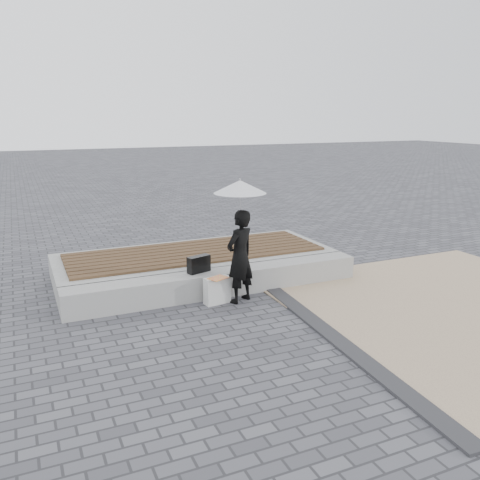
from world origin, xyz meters
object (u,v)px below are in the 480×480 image
object	(u,v)px
canvas_tote	(217,290)
woman	(240,256)
parasol	(240,187)
handbag	(199,264)
seating_ledge	(220,282)

from	to	relation	value
canvas_tote	woman	bearing A→B (deg)	-17.47
parasol	handbag	bearing A→B (deg)	135.18
woman	parasol	world-z (taller)	parasol
handbag	canvas_tote	xyz separation A→B (m)	(0.14, -0.44, -0.32)
woman	parasol	bearing A→B (deg)	180.00
seating_ledge	woman	world-z (taller)	woman
woman	handbag	xyz separation A→B (m)	(-0.50, 0.50, -0.20)
parasol	seating_ledge	bearing A→B (deg)	111.20
parasol	handbag	world-z (taller)	parasol
parasol	canvas_tote	world-z (taller)	parasol
woman	handbag	distance (m)	0.74
handbag	canvas_tote	distance (m)	0.56
seating_ledge	woman	xyz separation A→B (m)	(0.17, -0.44, 0.54)
seating_ledge	parasol	size ratio (longest dim) A/B	4.91
seating_ledge	canvas_tote	xyz separation A→B (m)	(-0.19, -0.38, 0.01)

